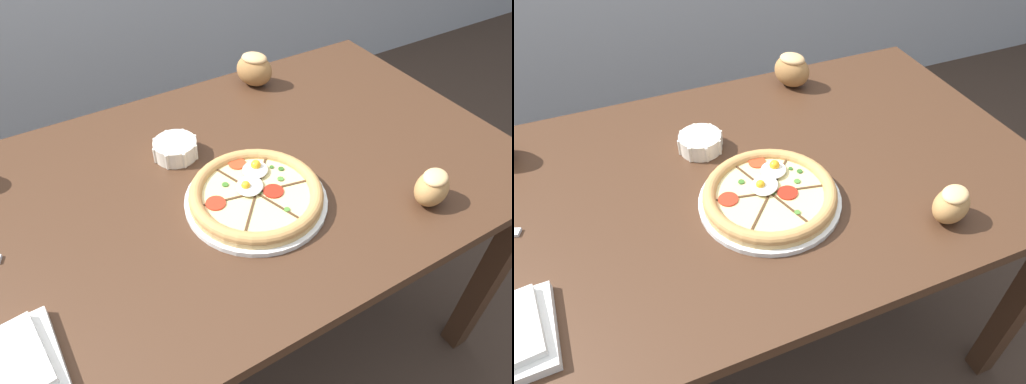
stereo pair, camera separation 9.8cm
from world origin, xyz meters
TOP-DOWN VIEW (x-y plane):
  - ground_plane at (0.00, 0.00)m, footprint 12.00×12.00m
  - dining_table at (0.00, 0.00)m, footprint 1.52×0.85m
  - pizza at (0.07, -0.10)m, footprint 0.31×0.31m
  - ramekin_bowl at (-0.01, 0.13)m, footprint 0.11×0.11m
  - bread_piece_mid at (0.32, 0.33)m, footprint 0.13×0.14m
  - bread_piece_far at (0.40, -0.29)m, footprint 0.11×0.09m

SIDE VIEW (x-z plane):
  - ground_plane at x=0.00m, z-range 0.00..0.00m
  - dining_table at x=0.00m, z-range 0.28..1.04m
  - pizza at x=0.07m, z-range 0.75..0.80m
  - ramekin_bowl at x=-0.01m, z-range 0.76..0.80m
  - bread_piece_far at x=0.40m, z-range 0.76..0.84m
  - bread_piece_mid at x=0.32m, z-range 0.76..0.86m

